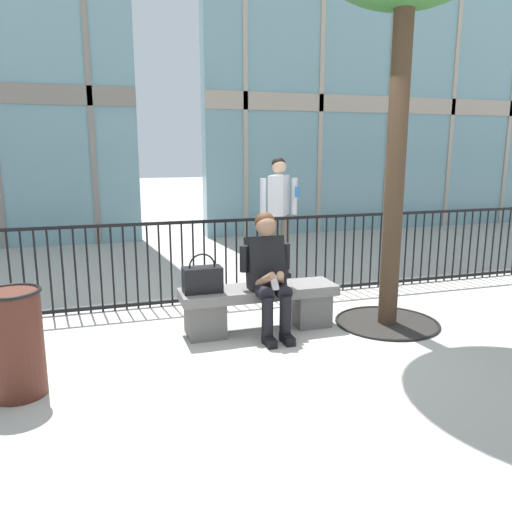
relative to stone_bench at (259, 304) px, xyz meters
name	(u,v)px	position (x,y,z in m)	size (l,w,h in m)	color
ground_plane	(259,329)	(0.00, 0.00, -0.27)	(60.00, 60.00, 0.00)	#B2ADA3
stone_bench	(259,304)	(0.00, 0.00, 0.00)	(1.60, 0.44, 0.45)	slate
seated_person_with_phone	(268,270)	(0.05, -0.13, 0.38)	(0.52, 0.66, 1.21)	black
handbag_on_bench	(202,279)	(-0.58, -0.01, 0.31)	(0.38, 0.20, 0.38)	black
bystander_at_railing	(279,208)	(0.95, 2.04, 0.73)	(0.55, 0.44, 1.71)	#6B6051
plaza_railing	(231,260)	(0.00, 1.09, 0.24)	(9.38, 0.04, 1.01)	black
trash_can	(15,342)	(-2.15, -0.80, 0.15)	(0.43, 0.43, 0.82)	#4C2319
building_facade_right	(453,30)	(6.56, 5.78, 4.24)	(11.77, 0.43, 9.00)	#729EA8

